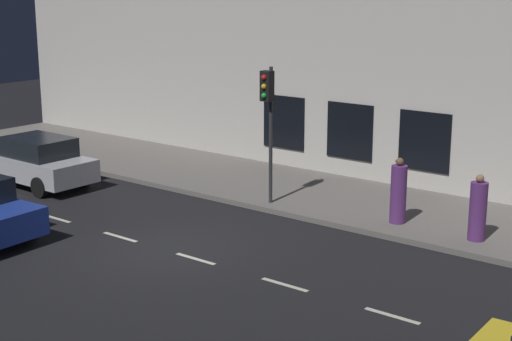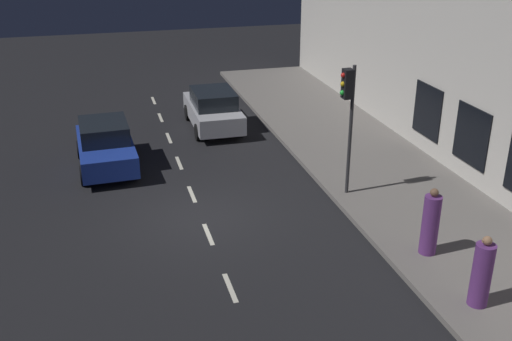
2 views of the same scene
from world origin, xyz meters
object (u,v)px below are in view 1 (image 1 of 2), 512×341
(parked_car_1, at_px, (37,161))
(pedestrian_0, at_px, (478,210))
(pedestrian_1, at_px, (398,193))
(traffic_light, at_px, (268,104))

(parked_car_1, distance_m, pedestrian_0, 13.67)
(pedestrian_0, bearing_deg, parked_car_1, 15.03)
(parked_car_1, xyz_separation_m, pedestrian_0, (3.07, -13.32, 0.12))
(pedestrian_1, bearing_deg, parked_car_1, 104.40)
(traffic_light, distance_m, parked_car_1, 8.04)
(traffic_light, bearing_deg, pedestrian_1, -80.08)
(parked_car_1, height_order, pedestrian_0, pedestrian_0)
(pedestrian_0, bearing_deg, pedestrian_1, 0.27)
(traffic_light, bearing_deg, pedestrian_0, -84.33)
(parked_car_1, bearing_deg, pedestrian_1, -73.67)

